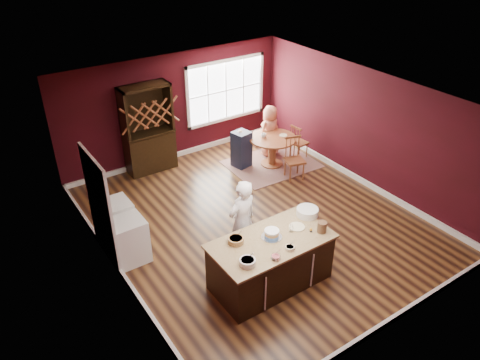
# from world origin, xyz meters

# --- Properties ---
(room_shell) EXTENTS (7.00, 7.00, 7.00)m
(room_shell) POSITION_xyz_m (0.00, 0.00, 1.35)
(room_shell) COLOR brown
(room_shell) RESTS_ON ground
(window) EXTENTS (2.36, 0.10, 1.66)m
(window) POSITION_xyz_m (1.50, 3.47, 1.50)
(window) COLOR white
(window) RESTS_ON room_shell
(doorway) EXTENTS (0.08, 1.26, 2.13)m
(doorway) POSITION_xyz_m (-2.97, 0.60, 1.02)
(doorway) COLOR white
(doorway) RESTS_ON room_shell
(kitchen_island) EXTENTS (2.06, 1.08, 0.92)m
(kitchen_island) POSITION_xyz_m (-0.89, -1.66, 0.44)
(kitchen_island) COLOR black
(kitchen_island) RESTS_ON ground
(dining_table) EXTENTS (1.18, 1.18, 0.75)m
(dining_table) POSITION_xyz_m (1.76, 1.74, 0.53)
(dining_table) COLOR brown
(dining_table) RESTS_ON ground
(baker) EXTENTS (0.65, 0.48, 1.66)m
(baker) POSITION_xyz_m (-0.92, -0.85, 0.83)
(baker) COLOR silver
(baker) RESTS_ON ground
(layer_cake) EXTENTS (0.35, 0.35, 0.14)m
(layer_cake) POSITION_xyz_m (-0.83, -1.59, 0.99)
(layer_cake) COLOR white
(layer_cake) RESTS_ON kitchen_island
(bowl_blue) EXTENTS (0.25, 0.25, 0.10)m
(bowl_blue) POSITION_xyz_m (-1.56, -1.93, 0.97)
(bowl_blue) COLOR white
(bowl_blue) RESTS_ON kitchen_island
(bowl_yellow) EXTENTS (0.26, 0.26, 0.10)m
(bowl_yellow) POSITION_xyz_m (-1.41, -1.38, 0.97)
(bowl_yellow) COLOR olive
(bowl_yellow) RESTS_ON kitchen_island
(bowl_pink) EXTENTS (0.16, 0.16, 0.06)m
(bowl_pink) POSITION_xyz_m (-1.11, -2.07, 0.95)
(bowl_pink) COLOR white
(bowl_pink) RESTS_ON kitchen_island
(bowl_olive) EXTENTS (0.15, 0.15, 0.06)m
(bowl_olive) POSITION_xyz_m (-0.78, -2.01, 0.95)
(bowl_olive) COLOR beige
(bowl_olive) RESTS_ON kitchen_island
(drinking_glass) EXTENTS (0.07, 0.07, 0.14)m
(drinking_glass) POSITION_xyz_m (-0.46, -1.66, 0.99)
(drinking_glass) COLOR silver
(drinking_glass) RESTS_ON kitchen_island
(dinner_plate) EXTENTS (0.28, 0.28, 0.02)m
(dinner_plate) POSITION_xyz_m (-0.30, -1.62, 0.93)
(dinner_plate) COLOR #F0E6C7
(dinner_plate) RESTS_ON kitchen_island
(white_tub) EXTENTS (0.39, 0.39, 0.13)m
(white_tub) POSITION_xyz_m (0.09, -1.43, 0.99)
(white_tub) COLOR white
(white_tub) RESTS_ON kitchen_island
(stoneware_crock) EXTENTS (0.16, 0.16, 0.20)m
(stoneware_crock) POSITION_xyz_m (-0.04, -1.95, 1.02)
(stoneware_crock) COLOR brown
(stoneware_crock) RESTS_ON kitchen_island
(toy_figurine) EXTENTS (0.05, 0.05, 0.08)m
(toy_figurine) POSITION_xyz_m (-0.19, -1.85, 0.96)
(toy_figurine) COLOR gold
(toy_figurine) RESTS_ON kitchen_island
(rug) EXTENTS (2.20, 1.73, 0.01)m
(rug) POSITION_xyz_m (1.76, 1.74, 0.01)
(rug) COLOR brown
(rug) RESTS_ON ground
(chair_east) EXTENTS (0.40, 0.42, 0.91)m
(chair_east) POSITION_xyz_m (2.59, 1.68, 0.46)
(chair_east) COLOR brown
(chair_east) RESTS_ON ground
(chair_south) EXTENTS (0.54, 0.53, 1.04)m
(chair_south) POSITION_xyz_m (1.78, 0.90, 0.52)
(chair_south) COLOR #9A5926
(chair_south) RESTS_ON ground
(chair_north) EXTENTS (0.45, 0.43, 0.95)m
(chair_north) POSITION_xyz_m (2.15, 2.60, 0.47)
(chair_north) COLOR brown
(chair_north) RESTS_ON ground
(seated_woman) EXTENTS (0.72, 0.52, 1.35)m
(seated_woman) POSITION_xyz_m (2.04, 2.22, 0.68)
(seated_woman) COLOR #BD6A4E
(seated_woman) RESTS_ON ground
(high_chair) EXTENTS (0.46, 0.46, 0.97)m
(high_chair) POSITION_xyz_m (1.08, 2.11, 0.48)
(high_chair) COLOR black
(high_chair) RESTS_ON ground
(toddler) EXTENTS (0.18, 0.14, 0.26)m
(toddler) POSITION_xyz_m (1.01, 2.09, 0.81)
(toddler) COLOR #8CA5BF
(toddler) RESTS_ON high_chair
(table_plate) EXTENTS (0.20, 0.20, 0.01)m
(table_plate) POSITION_xyz_m (2.05, 1.69, 0.76)
(table_plate) COLOR beige
(table_plate) RESTS_ON dining_table
(table_cup) EXTENTS (0.16, 0.16, 0.10)m
(table_cup) POSITION_xyz_m (1.58, 1.88, 0.80)
(table_cup) COLOR silver
(table_cup) RESTS_ON dining_table
(hutch) EXTENTS (1.19, 0.49, 2.17)m
(hutch) POSITION_xyz_m (-0.86, 3.22, 1.09)
(hutch) COLOR #3B2415
(hutch) RESTS_ON ground
(washer) EXTENTS (0.60, 0.58, 0.87)m
(washer) POSITION_xyz_m (-2.64, 0.28, 0.43)
(washer) COLOR white
(washer) RESTS_ON ground
(dryer) EXTENTS (0.61, 0.59, 0.89)m
(dryer) POSITION_xyz_m (-2.64, 0.92, 0.44)
(dryer) COLOR white
(dryer) RESTS_ON ground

